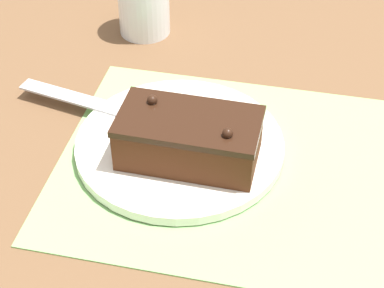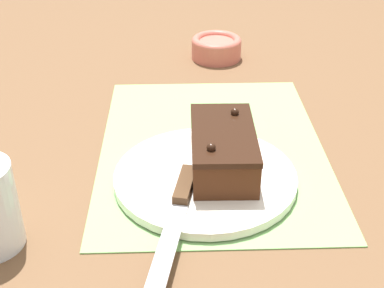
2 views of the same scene
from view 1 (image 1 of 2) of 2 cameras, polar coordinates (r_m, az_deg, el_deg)
name	(u,v)px [view 1 (image 1 of 2)]	position (r m, az deg, el deg)	size (l,w,h in m)	color
ground_plane	(252,170)	(0.76, 5.37, -2.35)	(3.00, 3.00, 0.00)	brown
placemat_woven	(252,169)	(0.76, 5.38, -2.24)	(0.46, 0.34, 0.00)	#7AB266
cake_plate	(180,145)	(0.78, -1.11, -0.06)	(0.25, 0.25, 0.01)	white
chocolate_cake	(189,138)	(0.73, -0.27, 0.55)	(0.16, 0.09, 0.07)	#472614
serving_knife	(129,111)	(0.82, -5.66, 2.93)	(0.24, 0.07, 0.01)	#472D19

